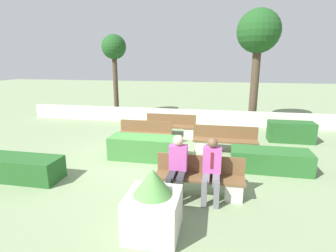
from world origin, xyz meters
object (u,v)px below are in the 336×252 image
object	(u,v)px
bench_front	(199,181)
person_seated_woman	(177,164)
bench_back	(225,143)
tree_leftmost	(114,50)
tree_center_left	(258,35)
bench_left_side	(145,136)
bench_right_side	(170,128)
planter_corner_right	(153,206)
person_seated_man	(212,167)

from	to	relation	value
bench_front	person_seated_woman	bearing A→B (deg)	-163.34
bench_back	person_seated_woman	xyz separation A→B (m)	(-1.05, -2.98, 0.41)
person_seated_woman	tree_leftmost	distance (m)	9.45
bench_back	tree_center_left	xyz separation A→B (m)	(1.33, 4.67, 3.64)
bench_front	bench_left_side	distance (m)	3.74
bench_right_side	tree_leftmost	distance (m)	5.75
bench_left_side	planter_corner_right	distance (m)	4.81
tree_leftmost	tree_center_left	bearing A→B (deg)	-1.81
bench_front	person_seated_man	size ratio (longest dim) A/B	1.47
bench_right_side	person_seated_man	world-z (taller)	person_seated_man
bench_front	tree_center_left	size ratio (longest dim) A/B	0.38
bench_front	planter_corner_right	bearing A→B (deg)	-113.22
bench_front	tree_leftmost	bearing A→B (deg)	122.82
person_seated_man	tree_center_left	xyz separation A→B (m)	(1.66, 7.66, 3.25)
bench_front	person_seated_woman	world-z (taller)	person_seated_woman
bench_front	person_seated_woman	xyz separation A→B (m)	(-0.46, -0.14, 0.41)
person_seated_man	bench_right_side	bearing A→B (deg)	110.88
bench_left_side	tree_center_left	distance (m)	7.01
bench_right_side	tree_leftmost	world-z (taller)	tree_leftmost
bench_left_side	person_seated_woman	xyz separation A→B (m)	(1.66, -3.22, 0.42)
bench_right_side	planter_corner_right	world-z (taller)	planter_corner_right
tree_center_left	planter_corner_right	bearing A→B (deg)	-105.85
person_seated_man	planter_corner_right	world-z (taller)	person_seated_man
bench_back	planter_corner_right	bearing A→B (deg)	-117.38
bench_front	bench_right_side	distance (m)	4.59
tree_leftmost	planter_corner_right	bearing A→B (deg)	-64.77
bench_front	bench_right_side	size ratio (longest dim) A/B	0.99
tree_leftmost	person_seated_woman	bearing A→B (deg)	-60.07
person_seated_man	tree_leftmost	xyz separation A→B (m)	(-5.25, 7.87, 2.64)
bench_back	bench_left_side	bearing A→B (deg)	163.34
planter_corner_right	tree_center_left	distance (m)	9.98
tree_leftmost	tree_center_left	world-z (taller)	tree_center_left
bench_right_side	tree_center_left	size ratio (longest dim) A/B	0.38
bench_right_side	person_seated_woman	world-z (taller)	person_seated_woman
person_seated_man	person_seated_woman	xyz separation A→B (m)	(-0.71, 0.00, 0.02)
planter_corner_right	tree_leftmost	bearing A→B (deg)	115.23
bench_front	tree_center_left	world-z (taller)	tree_center_left
planter_corner_right	bench_left_side	bearing A→B (deg)	107.84
tree_center_left	tree_leftmost	bearing A→B (deg)	178.19
person_seated_woman	planter_corner_right	bearing A→B (deg)	-97.74
bench_left_side	tree_leftmost	world-z (taller)	tree_leftmost
bench_front	tree_leftmost	world-z (taller)	tree_leftmost
tree_leftmost	bench_right_side	bearing A→B (deg)	-43.73
person_seated_man	tree_leftmost	bearing A→B (deg)	123.67
bench_back	tree_leftmost	distance (m)	8.01
bench_right_side	tree_leftmost	bearing A→B (deg)	129.43
bench_right_side	planter_corner_right	distance (m)	5.91
person_seated_man	person_seated_woman	bearing A→B (deg)	179.65
bench_right_side	planter_corner_right	size ratio (longest dim) A/B	1.66
bench_front	person_seated_man	bearing A→B (deg)	-28.54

